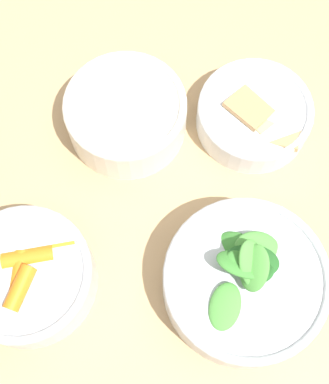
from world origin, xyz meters
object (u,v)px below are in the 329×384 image
object	(u,v)px
bowl_carrots	(27,276)
bowl_greens	(245,281)
bowl_beans_hotdog	(126,115)
bowl_cookies	(255,115)

from	to	relation	value
bowl_carrots	bowl_greens	bearing A→B (deg)	-85.37
bowl_greens	bowl_beans_hotdog	xyz separation A→B (m)	(0.19, 0.16, -0.01)
bowl_greens	bowl_beans_hotdog	world-z (taller)	bowl_greens
bowl_beans_hotdog	bowl_cookies	distance (m)	0.16
bowl_carrots	bowl_cookies	world-z (taller)	bowl_carrots
bowl_carrots	bowl_greens	world-z (taller)	bowl_greens
bowl_greens	bowl_beans_hotdog	size ratio (longest dim) A/B	1.21
bowl_cookies	bowl_carrots	bearing A→B (deg)	133.69
bowl_greens	bowl_cookies	distance (m)	0.22
bowl_beans_hotdog	bowl_greens	bearing A→B (deg)	-140.85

